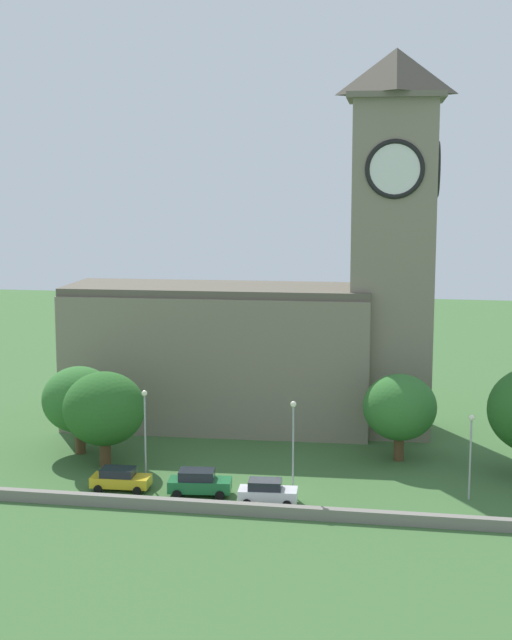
{
  "coord_description": "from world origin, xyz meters",
  "views": [
    {
      "loc": [
        10.76,
        -65.05,
        23.23
      ],
      "look_at": [
        -1.93,
        7.47,
        11.88
      ],
      "focal_mm": 52.76,
      "sensor_mm": 36.0,
      "label": 1
    }
  ],
  "objects_px": {
    "car_yellow": "(120,479)",
    "tree_riverside_east": "(400,407)",
    "car_green": "(199,483)",
    "streetlamp_central": "(293,433)",
    "car_white": "(267,492)",
    "tree_by_tower": "(79,400)",
    "church": "(277,318)",
    "tree_churchyard": "(104,409)",
    "streetlamp_west_mid": "(145,422)",
    "streetlamp_east_mid": "(471,442)"
  },
  "relations": [
    {
      "from": "streetlamp_east_mid",
      "to": "tree_churchyard",
      "type": "bearing_deg",
      "value": 174.14
    },
    {
      "from": "car_green",
      "to": "car_white",
      "type": "height_order",
      "value": "car_green"
    },
    {
      "from": "car_white",
      "to": "streetlamp_east_mid",
      "type": "distance_m",
      "value": 15.04
    },
    {
      "from": "car_green",
      "to": "streetlamp_west_mid",
      "type": "height_order",
      "value": "streetlamp_west_mid"
    },
    {
      "from": "tree_churchyard",
      "to": "streetlamp_east_mid",
      "type": "bearing_deg",
      "value": -5.86
    },
    {
      "from": "car_white",
      "to": "tree_by_tower",
      "type": "xyz_separation_m",
      "value": [
        -17.57,
        9.64,
        3.72
      ]
    },
    {
      "from": "car_green",
      "to": "tree_riverside_east",
      "type": "distance_m",
      "value": 18.42
    },
    {
      "from": "streetlamp_central",
      "to": "streetlamp_east_mid",
      "type": "bearing_deg",
      "value": 6.93
    },
    {
      "from": "church",
      "to": "car_green",
      "type": "bearing_deg",
      "value": -97.74
    },
    {
      "from": "church",
      "to": "streetlamp_central",
      "type": "bearing_deg",
      "value": -77.73
    },
    {
      "from": "tree_riverside_east",
      "to": "church",
      "type": "bearing_deg",
      "value": 143.15
    },
    {
      "from": "church",
      "to": "tree_riverside_east",
      "type": "bearing_deg",
      "value": -36.85
    },
    {
      "from": "streetlamp_west_mid",
      "to": "tree_riverside_east",
      "type": "bearing_deg",
      "value": 25.77
    },
    {
      "from": "car_yellow",
      "to": "church",
      "type": "bearing_deg",
      "value": 65.87
    },
    {
      "from": "church",
      "to": "tree_riverside_east",
      "type": "xyz_separation_m",
      "value": [
        11.52,
        -8.63,
        -5.8
      ]
    },
    {
      "from": "car_white",
      "to": "streetlamp_east_mid",
      "type": "height_order",
      "value": "streetlamp_east_mid"
    },
    {
      "from": "car_yellow",
      "to": "tree_riverside_east",
      "type": "height_order",
      "value": "tree_riverside_east"
    },
    {
      "from": "tree_churchyard",
      "to": "car_green",
      "type": "bearing_deg",
      "value": -30.78
    },
    {
      "from": "tree_riverside_east",
      "to": "streetlamp_central",
      "type": "bearing_deg",
      "value": -125.79
    },
    {
      "from": "car_yellow",
      "to": "car_green",
      "type": "distance_m",
      "value": 6.1
    },
    {
      "from": "car_green",
      "to": "tree_riverside_east",
      "type": "bearing_deg",
      "value": 38.21
    },
    {
      "from": "streetlamp_central",
      "to": "streetlamp_east_mid",
      "type": "relative_size",
      "value": 1.13
    },
    {
      "from": "church",
      "to": "streetlamp_west_mid",
      "type": "bearing_deg",
      "value": -112.52
    },
    {
      "from": "car_yellow",
      "to": "tree_by_tower",
      "type": "xyz_separation_m",
      "value": [
        -6.25,
        8.42,
        3.78
      ]
    },
    {
      "from": "car_yellow",
      "to": "tree_riverside_east",
      "type": "bearing_deg",
      "value": 28.42
    },
    {
      "from": "car_yellow",
      "to": "car_green",
      "type": "xyz_separation_m",
      "value": [
        6.1,
        -0.2,
        0.12
      ]
    },
    {
      "from": "church",
      "to": "car_white",
      "type": "height_order",
      "value": "church"
    },
    {
      "from": "streetlamp_west_mid",
      "to": "streetlamp_central",
      "type": "height_order",
      "value": "streetlamp_west_mid"
    },
    {
      "from": "tree_churchyard",
      "to": "tree_riverside_east",
      "type": "height_order",
      "value": "tree_churchyard"
    },
    {
      "from": "streetlamp_central",
      "to": "tree_churchyard",
      "type": "xyz_separation_m",
      "value": [
        -15.84,
        4.46,
        0.02
      ]
    },
    {
      "from": "car_green",
      "to": "streetlamp_central",
      "type": "bearing_deg",
      "value": 7.66
    },
    {
      "from": "church",
      "to": "tree_riverside_east",
      "type": "distance_m",
      "value": 15.52
    },
    {
      "from": "church",
      "to": "car_white",
      "type": "distance_m",
      "value": 22.99
    },
    {
      "from": "streetlamp_central",
      "to": "tree_churchyard",
      "type": "relative_size",
      "value": 0.92
    },
    {
      "from": "car_yellow",
      "to": "streetlamp_west_mid",
      "type": "bearing_deg",
      "value": 52.61
    },
    {
      "from": "car_white",
      "to": "streetlamp_east_mid",
      "type": "bearing_deg",
      "value": 13.71
    },
    {
      "from": "streetlamp_central",
      "to": "car_white",
      "type": "bearing_deg",
      "value": -129.27
    },
    {
      "from": "tree_by_tower",
      "to": "tree_riverside_east",
      "type": "bearing_deg",
      "value": 5.53
    },
    {
      "from": "car_green",
      "to": "streetlamp_central",
      "type": "height_order",
      "value": "streetlamp_central"
    },
    {
      "from": "tree_by_tower",
      "to": "streetlamp_east_mid",
      "type": "bearing_deg",
      "value": -10.97
    },
    {
      "from": "streetlamp_central",
      "to": "tree_riverside_east",
      "type": "distance_m",
      "value": 12.67
    },
    {
      "from": "car_green",
      "to": "streetlamp_east_mid",
      "type": "height_order",
      "value": "streetlamp_east_mid"
    },
    {
      "from": "car_yellow",
      "to": "tree_churchyard",
      "type": "height_order",
      "value": "tree_churchyard"
    },
    {
      "from": "car_yellow",
      "to": "tree_riverside_east",
      "type": "distance_m",
      "value": 23.37
    },
    {
      "from": "car_green",
      "to": "church",
      "type": "bearing_deg",
      "value": 82.26
    },
    {
      "from": "church",
      "to": "streetlamp_east_mid",
      "type": "distance_m",
      "value": 24.87
    },
    {
      "from": "church",
      "to": "tree_churchyard",
      "type": "relative_size",
      "value": 4.42
    },
    {
      "from": "church",
      "to": "streetlamp_central",
      "type": "height_order",
      "value": "church"
    },
    {
      "from": "car_white",
      "to": "car_green",
      "type": "bearing_deg",
      "value": 168.95
    },
    {
      "from": "streetlamp_west_mid",
      "to": "streetlamp_central",
      "type": "distance_m",
      "value": 11.53
    }
  ]
}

